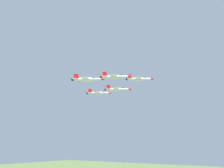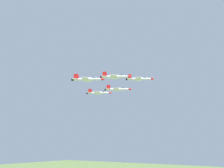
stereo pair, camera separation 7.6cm
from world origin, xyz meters
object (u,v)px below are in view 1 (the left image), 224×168
(jet_left_wingman, at_px, (118,89))
(jet_left_outer, at_px, (99,93))
(jet_lead, at_px, (139,79))
(jet_right_outer, at_px, (88,79))
(jet_right_wingman, at_px, (115,77))

(jet_left_wingman, height_order, jet_left_outer, jet_left_wingman)
(jet_lead, relative_size, jet_right_outer, 0.96)
(jet_right_wingman, xyz_separation_m, jet_left_outer, (28.94, -22.64, -2.57))
(jet_right_wingman, bearing_deg, jet_left_outer, 112.44)
(jet_lead, distance_m, jet_right_outer, 35.57)
(jet_lead, bearing_deg, jet_left_wingman, 139.37)
(jet_lead, xyz_separation_m, jet_left_wingman, (17.35, -3.00, -3.73))
(jet_left_wingman, relative_size, jet_left_outer, 1.00)
(jet_right_wingman, bearing_deg, jet_lead, 41.40)
(jet_lead, height_order, jet_left_outer, jet_lead)
(jet_right_outer, bearing_deg, jet_lead, 41.02)
(jet_right_wingman, bearing_deg, jet_left_wingman, 91.03)
(jet_lead, height_order, jet_right_wingman, jet_lead)
(jet_left_wingman, relative_size, jet_right_wingman, 0.99)
(jet_lead, bearing_deg, jet_right_wingman, -139.90)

